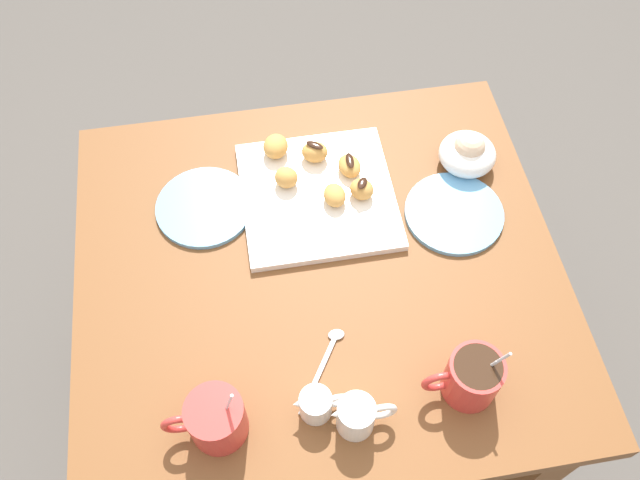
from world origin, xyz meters
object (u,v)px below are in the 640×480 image
chocolate_sauce_pitcher (317,404)px  saucer_sky_right (454,213)px  coffee_mug_red_right (215,419)px  beignet_5 (276,146)px  beignet_2 (315,152)px  cream_pitcher_white (357,415)px  saucer_sky_left (205,207)px  dining_table (319,302)px  beignet_3 (286,177)px  coffee_mug_red_left (471,377)px  beignet_1 (335,195)px  pastry_plate_square (318,196)px  beignet_4 (349,166)px  ice_cream_bowl (468,152)px  beignet_0 (362,189)px

chocolate_sauce_pitcher → saucer_sky_right: chocolate_sauce_pitcher is taller
coffee_mug_red_right → beignet_5: (-0.16, -0.53, -0.01)m
beignet_2 → cream_pitcher_white: bearing=87.9°
saucer_sky_left → cream_pitcher_white: bearing=114.5°
dining_table → beignet_3: 0.26m
coffee_mug_red_left → saucer_sky_left: bearing=-47.2°
saucer_sky_left → beignet_1: bearing=172.3°
pastry_plate_square → coffee_mug_red_right: 0.47m
saucer_sky_right → beignet_5: size_ratio=3.36×
dining_table → coffee_mug_red_left: size_ratio=6.11×
cream_pitcher_white → chocolate_sauce_pitcher: bearing=-27.9°
coffee_mug_red_left → coffee_mug_red_right: coffee_mug_red_left is taller
beignet_1 → beignet_5: 0.16m
coffee_mug_red_left → beignet_4: coffee_mug_red_left is taller
saucer_sky_left → pastry_plate_square: bearing=177.1°
beignet_5 → pastry_plate_square: bearing=120.5°
beignet_1 → coffee_mug_red_left: bearing=110.7°
pastry_plate_square → beignet_5: (0.07, -0.11, 0.03)m
dining_table → cream_pitcher_white: (-0.01, 0.29, 0.18)m
coffee_mug_red_left → chocolate_sauce_pitcher: 0.25m
ice_cream_bowl → saucer_sky_left: bearing=2.6°
beignet_2 → beignet_0: bearing=125.4°
coffee_mug_red_left → chocolate_sauce_pitcher: coffee_mug_red_left is taller
coffee_mug_red_right → saucer_sky_right: bearing=-144.9°
coffee_mug_red_left → saucer_sky_left: coffee_mug_red_left is taller
saucer_sky_right → beignet_4: 0.22m
coffee_mug_red_right → saucer_sky_right: 0.58m
beignet_3 → beignet_5: 0.08m
cream_pitcher_white → saucer_sky_right: 0.45m
coffee_mug_red_right → beignet_4: coffee_mug_red_right is taller
saucer_sky_left → beignet_0: 0.30m
coffee_mug_red_left → beignet_3: size_ratio=3.20×
coffee_mug_red_left → pastry_plate_square: bearing=-66.9°
saucer_sky_left → beignet_5: 0.18m
cream_pitcher_white → beignet_1: size_ratio=2.04×
saucer_sky_left → chocolate_sauce_pitcher: bearing=109.3°
beignet_2 → beignet_1: bearing=100.8°
coffee_mug_red_right → beignet_5: coffee_mug_red_right is taller
cream_pitcher_white → beignet_4: cream_pitcher_white is taller
beignet_0 → beignet_2: bearing=-54.6°
chocolate_sauce_pitcher → beignet_5: chocolate_sauce_pitcher is taller
coffee_mug_red_left → beignet_2: coffee_mug_red_left is taller
beignet_1 → ice_cream_bowl: bearing=-168.3°
cream_pitcher_white → beignet_2: bearing=-92.1°
cream_pitcher_white → beignet_4: bearing=-99.4°
saucer_sky_left → beignet_3: beignet_3 is taller
pastry_plate_square → beignet_0: size_ratio=6.26×
pastry_plate_square → saucer_sky_right: size_ratio=1.55×
dining_table → chocolate_sauce_pitcher: size_ratio=9.53×
coffee_mug_red_left → beignet_0: bearing=-76.5°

